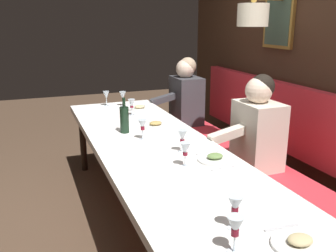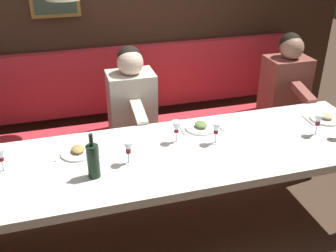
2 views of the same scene
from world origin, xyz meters
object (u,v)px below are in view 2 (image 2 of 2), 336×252
Objects in this scene: dining_table at (157,161)px; wine_bottle at (93,160)px; wine_glass_4 at (216,129)px; wine_glass_2 at (176,128)px; wine_glass_1 at (128,148)px; wine_glass_3 at (0,156)px; diner_nearest at (287,77)px; diner_near at (131,95)px; wine_glass_5 at (318,121)px.

wine_bottle is at bearing 107.62° from dining_table.
wine_glass_4 is 0.55× the size of wine_bottle.
wine_glass_2 is 0.67m from wine_bottle.
wine_glass_1 reaches higher than dining_table.
dining_table is 1.01m from wine_glass_3.
wine_glass_2 is 1.16m from wine_glass_3.
wine_glass_2 is (0.13, -0.17, 0.17)m from dining_table.
wine_glass_1 is 0.42m from wine_glass_2.
diner_nearest is at bearing -62.33° from wine_bottle.
diner_near is at bearing 90.00° from diner_nearest.
wine_glass_3 is 0.59m from wine_bottle.
wine_glass_4 is at bearing -91.61° from wine_glass_3.
dining_table is 0.89m from diner_near.
diner_near reaches higher than wine_glass_4.
diner_nearest is 4.82× the size of wine_glass_2.
wine_glass_4 and wine_glass_5 have the same top height.
dining_table is 20.05× the size of wine_glass_3.
dining_table is at bearing -75.80° from wine_glass_1.
wine_glass_1 is at bearing 97.76° from wine_glass_4.
wine_glass_5 is at bearing 161.76° from diner_nearest.
wine_glass_1 is 0.65m from wine_glass_4.
diner_near is at bearing 0.05° from dining_table.
dining_table is at bearing -94.37° from wine_glass_3.
dining_table is 10.96× the size of wine_bottle.
diner_nearest is 4.82× the size of wine_glass_1.
dining_table is 0.27m from wine_glass_1.
diner_nearest is at bearing -61.42° from wine_glass_1.
wine_glass_3 is at bearing 88.39° from wine_glass_4.
diner_near is at bearing 27.35° from wine_glass_4.
wine_bottle reaches higher than dining_table.
wine_glass_2 is 0.28m from wine_glass_4.
wine_glass_1 is 1.00× the size of wine_glass_2.
wine_glass_4 is at bearing 128.30° from diner_nearest.
wine_glass_2 is at bearing 70.81° from wine_glass_4.
dining_table is at bearing -179.95° from diner_near.
diner_near reaches higher than wine_bottle.
wine_glass_1 is 0.25m from wine_bottle.
wine_glass_2 is (-0.75, 1.33, 0.04)m from diner_nearest.
dining_table is 1.75m from diner_nearest.
wine_bottle is (-0.09, 0.23, 0.00)m from wine_glass_1.
dining_table is 0.49m from wine_bottle.
wine_glass_1 is 1.41m from wine_glass_5.
wine_glass_4 is 0.77m from wine_glass_5.
wine_glass_5 is (-0.18, -1.03, -0.00)m from wine_glass_2.
diner_near is 2.64× the size of wine_bottle.
wine_bottle reaches higher than wine_glass_5.
wine_glass_3 is at bearing 86.63° from wine_glass_5.
diner_nearest is 2.64× the size of wine_bottle.
diner_nearest is 1.37m from wine_glass_4.
wine_glass_5 is at bearing -92.54° from dining_table.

